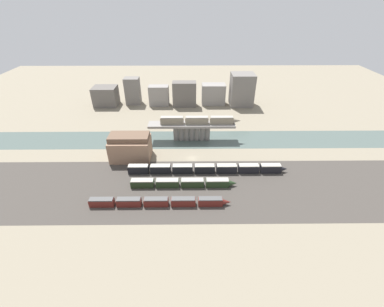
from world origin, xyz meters
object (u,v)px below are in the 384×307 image
(train_on_bridge, at_px, (200,120))
(train_yard_near, at_px, (159,202))
(train_yard_far, at_px, (207,169))
(train_yard_mid, at_px, (183,183))
(warehouse_building, at_px, (130,147))

(train_on_bridge, xyz_separation_m, train_yard_near, (-17.90, -54.50, -10.62))
(train_on_bridge, height_order, train_yard_far, train_on_bridge)
(train_yard_mid, relative_size, train_yard_far, 0.62)
(warehouse_building, bearing_deg, train_yard_far, -19.05)
(train_yard_near, bearing_deg, warehouse_building, 116.69)
(train_yard_near, distance_m, train_yard_mid, 15.20)
(train_on_bridge, bearing_deg, warehouse_building, -151.88)
(train_on_bridge, xyz_separation_m, warehouse_building, (-35.71, -19.08, -5.98))
(train_yard_mid, height_order, train_yard_far, train_yard_far)
(train_yard_near, relative_size, warehouse_building, 2.83)
(train_yard_near, bearing_deg, train_yard_mid, 52.00)
(train_on_bridge, distance_m, train_yard_near, 58.34)
(warehouse_building, bearing_deg, train_yard_mid, -40.79)
(train_yard_mid, xyz_separation_m, warehouse_building, (-27.16, 23.44, 4.62))
(train_on_bridge, relative_size, train_yard_far, 0.60)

